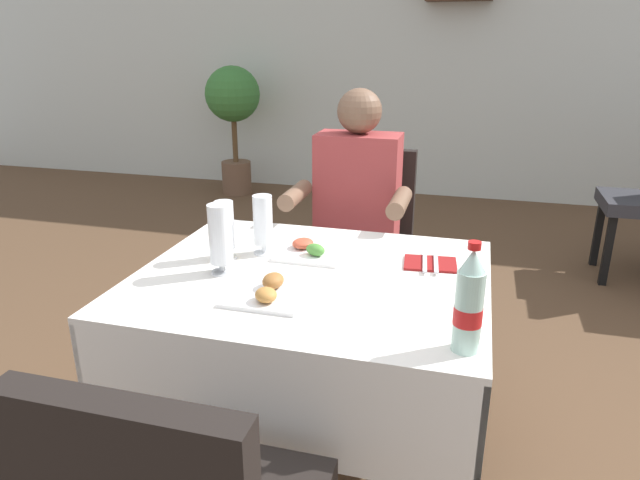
# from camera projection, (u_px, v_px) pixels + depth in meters

# --- Properties ---
(back_wall) EXTENTS (11.00, 0.12, 2.95)m
(back_wall) POSITION_uv_depth(u_px,v_px,m) (449.00, 34.00, 5.11)
(back_wall) COLOR silver
(back_wall) RESTS_ON ground
(main_dining_table) EXTENTS (1.09, 0.92, 0.75)m
(main_dining_table) POSITION_uv_depth(u_px,v_px,m) (312.00, 322.00, 1.86)
(main_dining_table) COLOR white
(main_dining_table) RESTS_ON ground
(chair_far_diner_seat) EXTENTS (0.44, 0.50, 0.97)m
(chair_far_diner_seat) POSITION_uv_depth(u_px,v_px,m) (363.00, 244.00, 2.64)
(chair_far_diner_seat) COLOR black
(chair_far_diner_seat) RESTS_ON ground
(seated_diner_far) EXTENTS (0.50, 0.46, 1.26)m
(seated_diner_far) POSITION_uv_depth(u_px,v_px,m) (355.00, 218.00, 2.50)
(seated_diner_far) COLOR #282D42
(seated_diner_far) RESTS_ON ground
(plate_near_camera) EXTENTS (0.23, 0.23, 0.06)m
(plate_near_camera) POSITION_uv_depth(u_px,v_px,m) (269.00, 291.00, 1.64)
(plate_near_camera) COLOR white
(plate_near_camera) RESTS_ON main_dining_table
(plate_far_diner) EXTENTS (0.23, 0.23, 0.05)m
(plate_far_diner) POSITION_uv_depth(u_px,v_px,m) (310.00, 250.00, 1.97)
(plate_far_diner) COLOR white
(plate_far_diner) RESTS_ON main_dining_table
(beer_glass_left) EXTENTS (0.07, 0.07, 0.21)m
(beer_glass_left) POSITION_uv_depth(u_px,v_px,m) (263.00, 223.00, 1.94)
(beer_glass_left) COLOR white
(beer_glass_left) RESTS_ON main_dining_table
(beer_glass_middle) EXTENTS (0.07, 0.07, 0.23)m
(beer_glass_middle) POSITION_uv_depth(u_px,v_px,m) (221.00, 239.00, 1.78)
(beer_glass_middle) COLOR white
(beer_glass_middle) RESTS_ON main_dining_table
(beer_glass_right) EXTENTS (0.07, 0.07, 0.20)m
(beer_glass_right) POSITION_uv_depth(u_px,v_px,m) (225.00, 228.00, 1.90)
(beer_glass_right) COLOR white
(beer_glass_right) RESTS_ON main_dining_table
(cola_bottle_primary) EXTENTS (0.07, 0.07, 0.28)m
(cola_bottle_primary) POSITION_uv_depth(u_px,v_px,m) (469.00, 304.00, 1.33)
(cola_bottle_primary) COLOR silver
(cola_bottle_primary) RESTS_ON main_dining_table
(napkin_cutlery_set) EXTENTS (0.18, 0.19, 0.01)m
(napkin_cutlery_set) POSITION_uv_depth(u_px,v_px,m) (430.00, 263.00, 1.88)
(napkin_cutlery_set) COLOR maroon
(napkin_cutlery_set) RESTS_ON main_dining_table
(potted_plant_corner) EXTENTS (0.51, 0.51, 1.21)m
(potted_plant_corner) POSITION_uv_depth(u_px,v_px,m) (233.00, 108.00, 5.36)
(potted_plant_corner) COLOR brown
(potted_plant_corner) RESTS_ON ground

